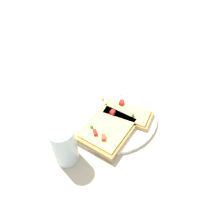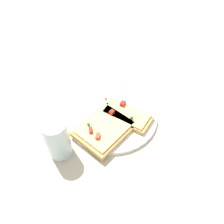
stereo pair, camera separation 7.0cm
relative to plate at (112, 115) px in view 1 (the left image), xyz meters
The scene contains 8 objects.
ground_plane 0.01m from the plate, ahead, with size 4.00×4.00×0.00m, color #BCB29E.
plate is the anchor object (origin of this frame).
fork 0.04m from the plate, 82.29° to the right, with size 0.17×0.17×0.01m.
knife 0.08m from the plate, 161.66° to the right, with size 0.18×0.16×0.01m.
pizza_slice_main 0.07m from the plate, 30.13° to the left, with size 0.18×0.15×0.03m.
pizza_slice_corner 0.05m from the plate, 122.05° to the left, with size 0.12×0.17×0.03m.
crumb_scatter 0.03m from the plate, 157.79° to the left, with size 0.03×0.12×0.01m.
drinking_glass 0.21m from the plate, ahead, with size 0.06×0.06×0.12m.
Camera 1 is at (0.36, 0.30, 0.54)m, focal length 35.00 mm.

